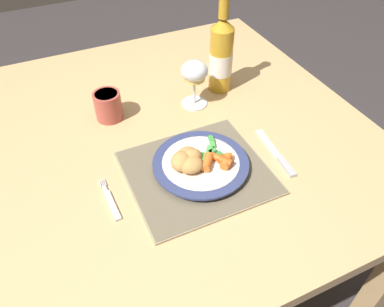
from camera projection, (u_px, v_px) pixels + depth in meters
name	position (u px, v px, depth m)	size (l,w,h in m)	color
ground_plane	(166.00, 272.00, 1.52)	(6.00, 6.00, 0.00)	#383333
dining_table	(155.00, 156.00, 1.07)	(1.16, 1.09, 0.74)	tan
placemat	(197.00, 172.00, 0.90)	(0.33, 0.30, 0.01)	gray
dinner_plate	(201.00, 164.00, 0.90)	(0.23, 0.23, 0.02)	silver
breaded_croquettes	(187.00, 160.00, 0.88)	(0.09, 0.10, 0.04)	tan
green_beans_pile	(210.00, 151.00, 0.91)	(0.07, 0.09, 0.02)	green
glazed_carrots	(219.00, 161.00, 0.88)	(0.09, 0.06, 0.02)	orange
fork	(111.00, 202.00, 0.84)	(0.02, 0.13, 0.01)	silver
table_knife	(278.00, 156.00, 0.94)	(0.03, 0.18, 0.01)	silver
wine_glass	(194.00, 73.00, 1.04)	(0.08, 0.08, 0.14)	silver
bottle	(221.00, 55.00, 1.09)	(0.07, 0.07, 0.31)	gold
drinking_cup	(108.00, 105.00, 1.04)	(0.08, 0.08, 0.08)	#B24C42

